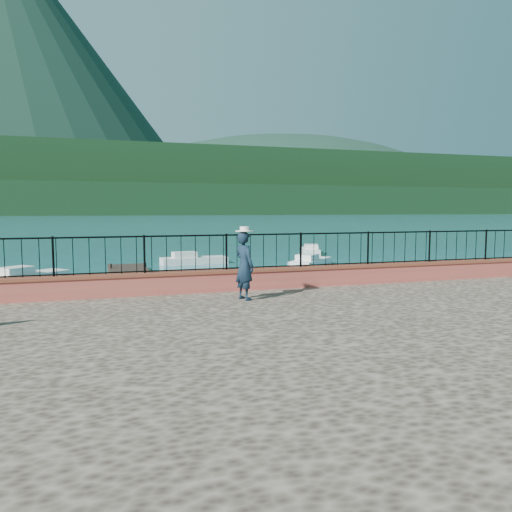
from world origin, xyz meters
TOP-DOWN VIEW (x-y plane):
  - ground at (0.00, 0.00)m, footprint 2000.00×2000.00m
  - parapet at (0.00, 3.70)m, footprint 28.00×0.46m
  - railing at (0.00, 3.70)m, footprint 27.00×0.05m
  - dock at (-2.00, 12.00)m, footprint 2.00×16.00m
  - far_forest at (0.00, 300.00)m, footprint 900.00×60.00m
  - foothills at (0.00, 360.00)m, footprint 900.00×120.00m
  - companion_hill at (220.00, 560.00)m, footprint 448.00×384.00m
  - person at (-0.24, 2.22)m, footprint 0.58×0.71m
  - hat at (-0.24, 2.22)m, footprint 0.44×0.44m
  - boat_0 at (-4.15, 10.64)m, footprint 4.34×3.27m
  - boat_1 at (5.59, 10.13)m, footprint 3.82×3.30m
  - boat_2 at (8.74, 17.97)m, footprint 3.78×3.79m
  - boat_3 at (-6.74, 16.17)m, footprint 3.72×3.49m
  - boat_4 at (2.28, 21.44)m, footprint 4.20×1.58m
  - boat_5 at (12.22, 25.63)m, footprint 2.68×4.10m

SIDE VIEW (x-z plane):
  - ground at x=0.00m, z-range 0.00..0.00m
  - companion_hill at x=220.00m, z-range -90.00..90.00m
  - dock at x=-2.00m, z-range 0.00..0.30m
  - boat_0 at x=-4.15m, z-range 0.00..0.80m
  - boat_1 at x=5.59m, z-range 0.00..0.80m
  - boat_2 at x=8.74m, z-range 0.00..0.80m
  - boat_3 at x=-6.74m, z-range 0.00..0.80m
  - boat_4 at x=2.28m, z-range 0.00..0.80m
  - boat_5 at x=12.22m, z-range 0.00..0.80m
  - parapet at x=0.00m, z-range 1.20..1.78m
  - person at x=-0.24m, z-range 1.20..2.89m
  - railing at x=0.00m, z-range 1.78..2.73m
  - hat at x=-0.24m, z-range 2.89..3.01m
  - far_forest at x=0.00m, z-range 0.00..18.00m
  - foothills at x=0.00m, z-range 0.00..44.00m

